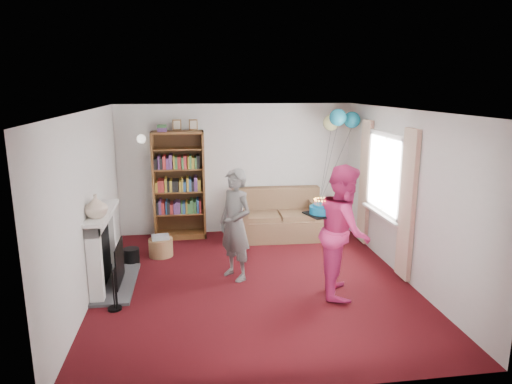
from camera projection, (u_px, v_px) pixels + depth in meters
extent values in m
plane|color=black|center=(254.00, 282.00, 6.72)|extent=(5.00, 5.00, 0.00)
cube|color=silver|center=(236.00, 169.00, 8.86)|extent=(4.50, 0.02, 2.50)
cube|color=silver|center=(87.00, 206.00, 6.12)|extent=(0.02, 5.00, 2.50)
cube|color=silver|center=(405.00, 195.00, 6.75)|extent=(0.02, 5.00, 2.50)
cube|color=white|center=(254.00, 110.00, 6.15)|extent=(4.50, 5.00, 0.01)
cube|color=#3F3F42|center=(116.00, 283.00, 6.63)|extent=(0.55, 1.40, 0.04)
cube|color=white|center=(95.00, 266.00, 5.96)|extent=(0.18, 0.14, 1.06)
cube|color=white|center=(109.00, 238.00, 7.02)|extent=(0.18, 0.14, 1.06)
cube|color=white|center=(100.00, 219.00, 6.39)|extent=(0.18, 1.24, 0.16)
cube|color=white|center=(102.00, 212.00, 6.37)|extent=(0.28, 1.35, 0.05)
cube|color=black|center=(102.00, 254.00, 6.50)|extent=(0.10, 0.80, 0.86)
cube|color=black|center=(120.00, 263.00, 6.57)|extent=(0.02, 0.70, 0.60)
cylinder|color=black|center=(113.00, 287.00, 5.82)|extent=(0.18, 0.18, 0.64)
cylinder|color=black|center=(131.00, 256.00, 7.40)|extent=(0.26, 0.26, 0.26)
cube|color=white|center=(388.00, 135.00, 7.13)|extent=(0.08, 1.30, 0.08)
cube|color=white|center=(383.00, 212.00, 7.42)|extent=(0.08, 1.30, 0.08)
cube|color=white|center=(387.00, 174.00, 7.28)|extent=(0.01, 1.15, 1.20)
cube|color=white|center=(381.00, 214.00, 7.42)|extent=(0.14, 1.32, 0.04)
cube|color=beige|center=(407.00, 205.00, 6.55)|extent=(0.07, 0.38, 2.20)
cube|color=beige|center=(365.00, 182.00, 8.13)|extent=(0.07, 0.38, 2.20)
cylinder|color=gold|center=(142.00, 137.00, 8.41)|extent=(0.04, 0.12, 0.04)
sphere|color=white|center=(141.00, 139.00, 8.33)|extent=(0.16, 0.16, 0.16)
cube|color=#472B14|center=(179.00, 183.00, 8.71)|extent=(0.96, 0.04, 2.02)
cube|color=brown|center=(154.00, 186.00, 8.46)|extent=(0.04, 0.42, 2.02)
cube|color=brown|center=(204.00, 185.00, 8.59)|extent=(0.04, 0.42, 2.02)
cube|color=brown|center=(177.00, 132.00, 8.30)|extent=(0.96, 0.42, 0.04)
cube|color=brown|center=(181.00, 234.00, 8.74)|extent=(0.96, 0.42, 0.10)
cube|color=brown|center=(180.00, 213.00, 8.65)|extent=(0.88, 0.38, 0.03)
cube|color=brown|center=(179.00, 191.00, 8.55)|extent=(0.88, 0.38, 0.02)
cube|color=brown|center=(179.00, 169.00, 8.46)|extent=(0.88, 0.38, 0.02)
cube|color=brown|center=(178.00, 149.00, 8.37)|extent=(0.88, 0.38, 0.02)
cube|color=maroon|center=(162.00, 128.00, 8.23)|extent=(0.16, 0.22, 0.12)
cube|color=brown|center=(177.00, 125.00, 8.32)|extent=(0.16, 0.02, 0.20)
cube|color=brown|center=(193.00, 125.00, 8.36)|extent=(0.16, 0.02, 0.20)
cube|color=brown|center=(278.00, 227.00, 8.71)|extent=(1.71, 0.90, 0.40)
cube|color=brown|center=(275.00, 205.00, 8.95)|extent=(1.71, 0.24, 0.70)
cube|color=brown|center=(240.00, 218.00, 8.56)|extent=(0.24, 0.85, 0.55)
cube|color=brown|center=(316.00, 215.00, 8.76)|extent=(0.24, 0.85, 0.55)
cube|color=brown|center=(259.00, 217.00, 8.52)|extent=(0.72, 0.60, 0.12)
cube|color=brown|center=(299.00, 215.00, 8.63)|extent=(0.72, 0.60, 0.12)
cylinder|color=#946A45|center=(161.00, 247.00, 7.74)|extent=(0.41, 0.41, 0.30)
cube|color=beige|center=(160.00, 237.00, 7.70)|extent=(0.28, 0.22, 0.06)
imported|color=black|center=(235.00, 225.00, 6.70)|extent=(0.67, 0.73, 1.67)
imported|color=#D02969|center=(344.00, 231.00, 6.19)|extent=(0.87, 1.02, 1.81)
cube|color=black|center=(321.00, 214.00, 6.22)|extent=(0.39, 0.39, 0.02)
cylinder|color=#0B5B87|center=(321.00, 210.00, 6.21)|extent=(0.32, 0.32, 0.10)
cylinder|color=#0B5B87|center=(321.00, 206.00, 6.19)|extent=(0.24, 0.24, 0.04)
cylinder|color=#CE5B7C|center=(328.00, 203.00, 6.20)|extent=(0.01, 0.01, 0.09)
sphere|color=orange|center=(329.00, 199.00, 6.19)|extent=(0.02, 0.02, 0.02)
cylinder|color=#CE5B7C|center=(327.00, 202.00, 6.24)|extent=(0.01, 0.01, 0.09)
sphere|color=orange|center=(327.00, 199.00, 6.22)|extent=(0.02, 0.02, 0.02)
cylinder|color=#CE5B7C|center=(324.00, 202.00, 6.26)|extent=(0.01, 0.01, 0.09)
sphere|color=orange|center=(324.00, 198.00, 6.25)|extent=(0.02, 0.02, 0.02)
cylinder|color=#CE5B7C|center=(321.00, 201.00, 6.28)|extent=(0.01, 0.01, 0.09)
sphere|color=orange|center=(321.00, 198.00, 6.27)|extent=(0.02, 0.02, 0.02)
cylinder|color=#CE5B7C|center=(318.00, 201.00, 6.27)|extent=(0.01, 0.01, 0.09)
sphere|color=orange|center=(318.00, 198.00, 6.26)|extent=(0.02, 0.02, 0.02)
cylinder|color=#CE5B7C|center=(316.00, 202.00, 6.25)|extent=(0.01, 0.01, 0.09)
sphere|color=orange|center=(316.00, 198.00, 6.24)|extent=(0.02, 0.02, 0.02)
cylinder|color=#CE5B7C|center=(315.00, 203.00, 6.21)|extent=(0.01, 0.01, 0.09)
sphere|color=orange|center=(315.00, 199.00, 6.20)|extent=(0.02, 0.02, 0.02)
cylinder|color=#CE5B7C|center=(315.00, 203.00, 6.17)|extent=(0.01, 0.01, 0.09)
sphere|color=orange|center=(315.00, 200.00, 6.16)|extent=(0.02, 0.02, 0.02)
cylinder|color=#CE5B7C|center=(316.00, 204.00, 6.13)|extent=(0.01, 0.01, 0.09)
sphere|color=orange|center=(316.00, 201.00, 6.12)|extent=(0.02, 0.02, 0.02)
cylinder|color=#CE5B7C|center=(319.00, 205.00, 6.10)|extent=(0.01, 0.01, 0.09)
sphere|color=orange|center=(319.00, 201.00, 6.09)|extent=(0.02, 0.02, 0.02)
cylinder|color=#CE5B7C|center=(322.00, 205.00, 6.09)|extent=(0.01, 0.01, 0.09)
sphere|color=orange|center=(322.00, 201.00, 6.08)|extent=(0.02, 0.02, 0.02)
cylinder|color=#CE5B7C|center=(325.00, 205.00, 6.10)|extent=(0.01, 0.01, 0.09)
sphere|color=orange|center=(325.00, 201.00, 6.08)|extent=(0.02, 0.02, 0.02)
cylinder|color=#CE5B7C|center=(327.00, 204.00, 6.12)|extent=(0.01, 0.01, 0.09)
sphere|color=orange|center=(328.00, 201.00, 6.11)|extent=(0.02, 0.02, 0.02)
cylinder|color=#CE5B7C|center=(329.00, 204.00, 6.16)|extent=(0.01, 0.01, 0.09)
sphere|color=orange|center=(329.00, 200.00, 6.14)|extent=(0.02, 0.02, 0.02)
sphere|color=#3F3F3F|center=(319.00, 204.00, 8.51)|extent=(0.02, 0.02, 0.02)
sphere|color=teal|center=(352.00, 120.00, 8.32)|extent=(0.30, 0.30, 0.30)
sphere|color=#D7DE87|center=(331.00, 123.00, 8.47)|extent=(0.30, 0.30, 0.30)
sphere|color=teal|center=(338.00, 117.00, 8.08)|extent=(0.30, 0.30, 0.30)
imported|color=beige|center=(96.00, 206.00, 5.99)|extent=(0.36, 0.36, 0.31)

